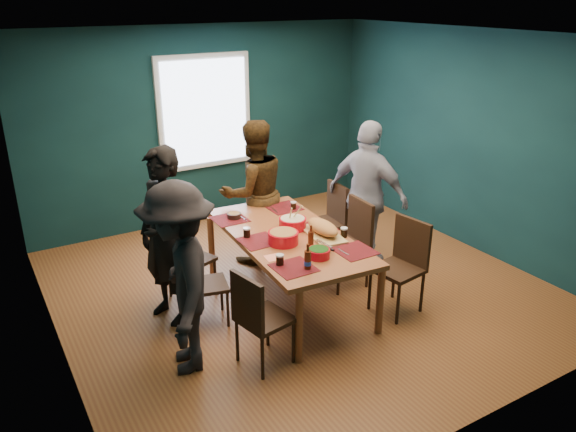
% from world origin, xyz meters
% --- Properties ---
extents(room, '(5.01, 5.01, 2.71)m').
position_xyz_m(room, '(0.00, 0.27, 1.37)').
color(room, brown).
rests_on(room, ground).
extents(dining_table, '(1.18, 2.14, 0.78)m').
position_xyz_m(dining_table, '(-0.26, -0.21, 0.71)').
color(dining_table, brown).
rests_on(dining_table, floor).
extents(chair_left_far, '(0.52, 0.52, 0.89)m').
position_xyz_m(chair_left_far, '(-1.16, 0.40, 0.52)').
color(chair_left_far, black).
rests_on(chair_left_far, floor).
extents(chair_left_mid, '(0.46, 0.46, 0.84)m').
position_xyz_m(chair_left_mid, '(-1.21, -0.11, 0.49)').
color(chair_left_mid, black).
rests_on(chair_left_mid, floor).
extents(chair_left_near, '(0.48, 0.48, 0.91)m').
position_xyz_m(chair_left_near, '(-1.06, -1.02, 0.53)').
color(chair_left_near, black).
rests_on(chair_left_near, floor).
extents(chair_right_far, '(0.45, 0.45, 0.94)m').
position_xyz_m(chair_right_far, '(0.74, 0.48, 0.55)').
color(chair_right_far, black).
rests_on(chair_right_far, floor).
extents(chair_right_mid, '(0.46, 0.46, 0.98)m').
position_xyz_m(chair_right_mid, '(0.57, -0.19, 0.57)').
color(chair_right_mid, black).
rests_on(chair_right_mid, floor).
extents(chair_right_near, '(0.50, 0.50, 0.97)m').
position_xyz_m(chair_right_near, '(0.69, -0.91, 0.56)').
color(chair_right_near, black).
rests_on(chair_right_near, floor).
extents(person_far_left, '(0.61, 0.75, 1.78)m').
position_xyz_m(person_far_left, '(-1.43, 0.14, 0.89)').
color(person_far_left, black).
rests_on(person_far_left, floor).
extents(person_back, '(0.87, 0.69, 1.74)m').
position_xyz_m(person_back, '(-0.08, 0.89, 0.87)').
color(person_back, black).
rests_on(person_back, floor).
extents(person_right, '(0.76, 1.11, 1.76)m').
position_xyz_m(person_right, '(1.00, 0.09, 0.88)').
color(person_right, white).
rests_on(person_right, floor).
extents(person_near_left, '(0.92, 1.24, 1.70)m').
position_xyz_m(person_near_left, '(-1.59, -0.68, 0.85)').
color(person_near_left, black).
rests_on(person_near_left, floor).
extents(bowl_salad, '(0.30, 0.30, 0.13)m').
position_xyz_m(bowl_salad, '(-0.42, -0.38, 0.85)').
color(bowl_salad, red).
rests_on(bowl_salad, dining_table).
extents(bowl_dumpling, '(0.29, 0.29, 0.27)m').
position_xyz_m(bowl_dumpling, '(-0.14, -0.10, 0.85)').
color(bowl_dumpling, red).
rests_on(bowl_dumpling, dining_table).
extents(bowl_herbs, '(0.21, 0.21, 0.09)m').
position_xyz_m(bowl_herbs, '(-0.29, -0.82, 0.83)').
color(bowl_herbs, red).
rests_on(bowl_herbs, dining_table).
extents(cutting_board, '(0.37, 0.72, 0.16)m').
position_xyz_m(cutting_board, '(0.03, -0.41, 0.86)').
color(cutting_board, tan).
rests_on(cutting_board, dining_table).
extents(small_bowl, '(0.15, 0.15, 0.06)m').
position_xyz_m(small_bowl, '(-0.55, 0.46, 0.82)').
color(small_bowl, black).
rests_on(small_bowl, dining_table).
extents(beer_bottle_a, '(0.07, 0.07, 0.24)m').
position_xyz_m(beer_bottle_a, '(-0.51, -0.96, 0.87)').
color(beer_bottle_a, '#431B0C').
rests_on(beer_bottle_a, dining_table).
extents(beer_bottle_b, '(0.06, 0.06, 0.22)m').
position_xyz_m(beer_bottle_b, '(-0.22, -0.57, 0.87)').
color(beer_bottle_b, '#431B0C').
rests_on(beer_bottle_b, dining_table).
extents(cola_glass_a, '(0.08, 0.08, 0.10)m').
position_xyz_m(cola_glass_a, '(-0.68, -0.77, 0.84)').
color(cola_glass_a, black).
rests_on(cola_glass_a, dining_table).
extents(cola_glass_b, '(0.07, 0.07, 0.10)m').
position_xyz_m(cola_glass_b, '(0.19, -0.55, 0.84)').
color(cola_glass_b, black).
rests_on(cola_glass_b, dining_table).
extents(cola_glass_c, '(0.06, 0.06, 0.09)m').
position_xyz_m(cola_glass_c, '(0.15, 0.37, 0.83)').
color(cola_glass_c, black).
rests_on(cola_glass_c, dining_table).
extents(cola_glass_d, '(0.07, 0.07, 0.10)m').
position_xyz_m(cola_glass_d, '(-0.66, -0.06, 0.84)').
color(cola_glass_d, black).
rests_on(cola_glass_d, dining_table).
extents(napkin_a, '(0.19, 0.19, 0.00)m').
position_xyz_m(napkin_a, '(0.13, -0.11, 0.79)').
color(napkin_a, '#FF886B').
rests_on(napkin_a, dining_table).
extents(napkin_b, '(0.16, 0.16, 0.00)m').
position_xyz_m(napkin_b, '(-0.66, -0.61, 0.79)').
color(napkin_b, '#FF886B').
rests_on(napkin_b, dining_table).
extents(napkin_c, '(0.18, 0.18, 0.00)m').
position_xyz_m(napkin_c, '(0.11, -0.92, 0.79)').
color(napkin_c, '#FF886B').
rests_on(napkin_c, dining_table).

